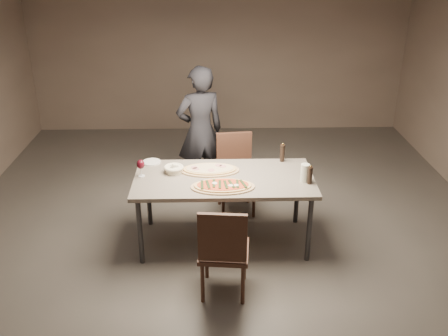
{
  "coord_description": "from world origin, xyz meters",
  "views": [
    {
      "loc": [
        -0.11,
        -4.51,
        2.91
      ],
      "look_at": [
        0.0,
        0.0,
        0.85
      ],
      "focal_mm": 40.0,
      "sensor_mm": 36.0,
      "label": 1
    }
  ],
  "objects_px": {
    "chair_near": "(223,248)",
    "diner": "(200,131)",
    "pepper_mill_left": "(310,175)",
    "carafe": "(305,173)",
    "dining_table": "(224,182)",
    "bread_basket": "(174,169)",
    "zucchini_pizza": "(223,186)",
    "ham_pizza": "(210,170)",
    "chair_far": "(235,168)"
  },
  "relations": [
    {
      "from": "bread_basket",
      "to": "pepper_mill_left",
      "type": "bearing_deg",
      "value": -12.27
    },
    {
      "from": "pepper_mill_left",
      "to": "carafe",
      "type": "distance_m",
      "value": 0.07
    },
    {
      "from": "diner",
      "to": "bread_basket",
      "type": "bearing_deg",
      "value": 57.88
    },
    {
      "from": "dining_table",
      "to": "pepper_mill_left",
      "type": "bearing_deg",
      "value": -11.55
    },
    {
      "from": "dining_table",
      "to": "ham_pizza",
      "type": "height_order",
      "value": "ham_pizza"
    },
    {
      "from": "chair_far",
      "to": "pepper_mill_left",
      "type": "bearing_deg",
      "value": 120.59
    },
    {
      "from": "zucchini_pizza",
      "to": "carafe",
      "type": "bearing_deg",
      "value": -8.92
    },
    {
      "from": "bread_basket",
      "to": "diner",
      "type": "xyz_separation_m",
      "value": [
        0.25,
        1.06,
        0.01
      ]
    },
    {
      "from": "carafe",
      "to": "dining_table",
      "type": "bearing_deg",
      "value": 172.01
    },
    {
      "from": "dining_table",
      "to": "bread_basket",
      "type": "xyz_separation_m",
      "value": [
        -0.51,
        0.12,
        0.1
      ]
    },
    {
      "from": "dining_table",
      "to": "zucchini_pizza",
      "type": "xyz_separation_m",
      "value": [
        -0.02,
        -0.23,
        0.07
      ]
    },
    {
      "from": "pepper_mill_left",
      "to": "chair_near",
      "type": "height_order",
      "value": "pepper_mill_left"
    },
    {
      "from": "zucchini_pizza",
      "to": "ham_pizza",
      "type": "xyz_separation_m",
      "value": [
        -0.12,
        0.38,
        -0.0
      ]
    },
    {
      "from": "bread_basket",
      "to": "chair_near",
      "type": "height_order",
      "value": "chair_near"
    },
    {
      "from": "ham_pizza",
      "to": "diner",
      "type": "relative_size",
      "value": 0.38
    },
    {
      "from": "zucchini_pizza",
      "to": "diner",
      "type": "relative_size",
      "value": 0.38
    },
    {
      "from": "zucchini_pizza",
      "to": "chair_far",
      "type": "relative_size",
      "value": 0.68
    },
    {
      "from": "ham_pizza",
      "to": "bread_basket",
      "type": "relative_size",
      "value": 3.0
    },
    {
      "from": "chair_near",
      "to": "diner",
      "type": "height_order",
      "value": "diner"
    },
    {
      "from": "dining_table",
      "to": "chair_far",
      "type": "relative_size",
      "value": 1.98
    },
    {
      "from": "carafe",
      "to": "chair_far",
      "type": "xyz_separation_m",
      "value": [
        -0.64,
        0.85,
        -0.33
      ]
    },
    {
      "from": "bread_basket",
      "to": "dining_table",
      "type": "bearing_deg",
      "value": -13.45
    },
    {
      "from": "bread_basket",
      "to": "pepper_mill_left",
      "type": "relative_size",
      "value": 1.04
    },
    {
      "from": "bread_basket",
      "to": "chair_near",
      "type": "xyz_separation_m",
      "value": [
        0.48,
        -1.03,
        -0.28
      ]
    },
    {
      "from": "zucchini_pizza",
      "to": "chair_near",
      "type": "xyz_separation_m",
      "value": [
        -0.01,
        -0.67,
        -0.26
      ]
    },
    {
      "from": "chair_near",
      "to": "diner",
      "type": "bearing_deg",
      "value": 101.99
    },
    {
      "from": "dining_table",
      "to": "bread_basket",
      "type": "relative_size",
      "value": 8.92
    },
    {
      "from": "chair_far",
      "to": "ham_pizza",
      "type": "bearing_deg",
      "value": 57.34
    },
    {
      "from": "chair_near",
      "to": "diner",
      "type": "xyz_separation_m",
      "value": [
        -0.23,
        2.09,
        0.3
      ]
    },
    {
      "from": "bread_basket",
      "to": "chair_near",
      "type": "relative_size",
      "value": 0.22
    },
    {
      "from": "zucchini_pizza",
      "to": "chair_near",
      "type": "relative_size",
      "value": 0.68
    },
    {
      "from": "dining_table",
      "to": "diner",
      "type": "relative_size",
      "value": 1.12
    },
    {
      "from": "carafe",
      "to": "chair_near",
      "type": "height_order",
      "value": "carafe"
    },
    {
      "from": "zucchini_pizza",
      "to": "diner",
      "type": "distance_m",
      "value": 1.44
    },
    {
      "from": "pepper_mill_left",
      "to": "chair_near",
      "type": "distance_m",
      "value": 1.18
    },
    {
      "from": "zucchini_pizza",
      "to": "bread_basket",
      "type": "height_order",
      "value": "bread_basket"
    },
    {
      "from": "carafe",
      "to": "ham_pizza",
      "type": "bearing_deg",
      "value": 164.36
    },
    {
      "from": "bread_basket",
      "to": "pepper_mill_left",
      "type": "height_order",
      "value": "pepper_mill_left"
    },
    {
      "from": "zucchini_pizza",
      "to": "ham_pizza",
      "type": "distance_m",
      "value": 0.4
    },
    {
      "from": "bread_basket",
      "to": "chair_far",
      "type": "height_order",
      "value": "chair_far"
    },
    {
      "from": "dining_table",
      "to": "pepper_mill_left",
      "type": "distance_m",
      "value": 0.86
    },
    {
      "from": "zucchini_pizza",
      "to": "ham_pizza",
      "type": "relative_size",
      "value": 1.01
    },
    {
      "from": "ham_pizza",
      "to": "bread_basket",
      "type": "height_order",
      "value": "bread_basket"
    },
    {
      "from": "dining_table",
      "to": "zucchini_pizza",
      "type": "bearing_deg",
      "value": -94.31
    },
    {
      "from": "chair_far",
      "to": "bread_basket",
      "type": "bearing_deg",
      "value": 36.8
    },
    {
      "from": "zucchini_pizza",
      "to": "carafe",
      "type": "height_order",
      "value": "carafe"
    },
    {
      "from": "ham_pizza",
      "to": "diner",
      "type": "xyz_separation_m",
      "value": [
        -0.12,
        1.04,
        0.04
      ]
    },
    {
      "from": "pepper_mill_left",
      "to": "diner",
      "type": "height_order",
      "value": "diner"
    },
    {
      "from": "zucchini_pizza",
      "to": "carafe",
      "type": "distance_m",
      "value": 0.82
    },
    {
      "from": "carafe",
      "to": "pepper_mill_left",
      "type": "bearing_deg",
      "value": -55.5
    }
  ]
}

